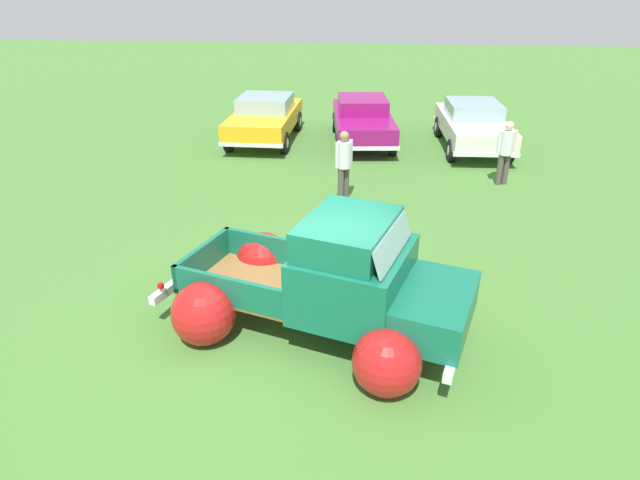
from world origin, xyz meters
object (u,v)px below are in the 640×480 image
at_px(vintage_pickup_truck, 336,289).
at_px(spectator_0, 506,149).
at_px(show_car_0, 265,117).
at_px(spectator_1, 344,162).
at_px(show_car_1, 362,119).
at_px(show_car_2, 473,124).

bearing_deg(vintage_pickup_truck, spectator_0, 78.48).
xyz_separation_m(show_car_0, spectator_1, (2.91, -5.11, 0.19)).
height_order(vintage_pickup_truck, spectator_1, vintage_pickup_truck).
height_order(show_car_1, spectator_0, spectator_0).
bearing_deg(show_car_1, show_car_0, -95.12).
bearing_deg(show_car_1, spectator_0, 39.80).
relative_size(show_car_1, spectator_1, 2.72).
relative_size(show_car_0, show_car_1, 0.94).
xyz_separation_m(vintage_pickup_truck, show_car_2, (3.53, 10.29, 0.03)).
bearing_deg(show_car_2, show_car_0, -94.37).
height_order(show_car_0, spectator_0, spectator_0).
bearing_deg(show_car_0, spectator_0, 63.39).
bearing_deg(vintage_pickup_truck, spectator_1, 109.72).
xyz_separation_m(show_car_1, show_car_2, (3.46, -0.32, -0.00)).
bearing_deg(vintage_pickup_truck, show_car_2, 88.39).
bearing_deg(show_car_1, spectator_1, -9.52).
bearing_deg(spectator_0, show_car_2, 167.33).
bearing_deg(spectator_0, spectator_1, -87.28).
relative_size(show_car_2, spectator_1, 2.62).
height_order(show_car_0, show_car_1, same).
distance_m(spectator_0, spectator_1, 4.35).
relative_size(vintage_pickup_truck, show_car_2, 1.11).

